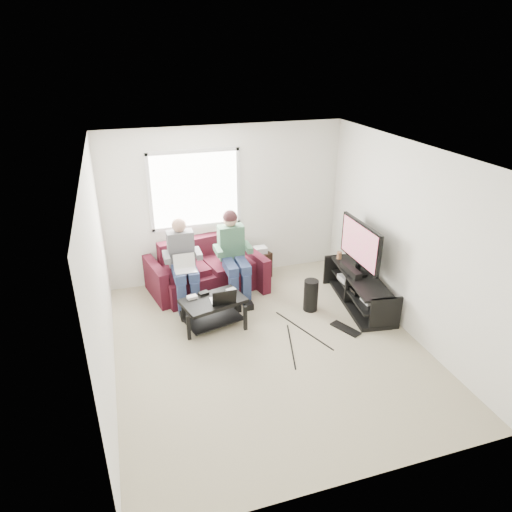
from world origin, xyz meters
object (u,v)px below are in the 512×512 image
at_px(tv_stand, 359,291).
at_px(tv, 360,245).
at_px(subwoofer, 311,295).
at_px(sofa, 206,272).
at_px(end_table, 260,263).
at_px(coffee_table, 213,306).

bearing_deg(tv_stand, tv, 91.47).
xyz_separation_m(tv, subwoofer, (-0.78, -0.03, -0.73)).
relative_size(tv_stand, tv, 1.46).
xyz_separation_m(sofa, end_table, (0.99, 0.18, -0.06)).
bearing_deg(tv, sofa, 153.37).
relative_size(tv_stand, subwoofer, 3.23).
bearing_deg(subwoofer, tv, 2.20).
bearing_deg(tv, tv_stand, -88.53).
relative_size(subwoofer, end_table, 0.89).
height_order(sofa, subwoofer, sofa).
xyz_separation_m(coffee_table, tv, (2.29, 0.02, 0.66)).
bearing_deg(tv, end_table, 133.00).
height_order(subwoofer, end_table, end_table).
height_order(coffee_table, subwoofer, subwoofer).
bearing_deg(tv_stand, coffee_table, 178.09).
height_order(sofa, end_table, sofa).
distance_m(tv_stand, end_table, 1.81).
xyz_separation_m(sofa, tv, (2.17, -1.09, 0.66)).
relative_size(sofa, coffee_table, 2.01).
distance_m(coffee_table, tv, 2.38).
relative_size(coffee_table, tv, 0.89).
xyz_separation_m(tv_stand, subwoofer, (-0.78, 0.07, 0.02)).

